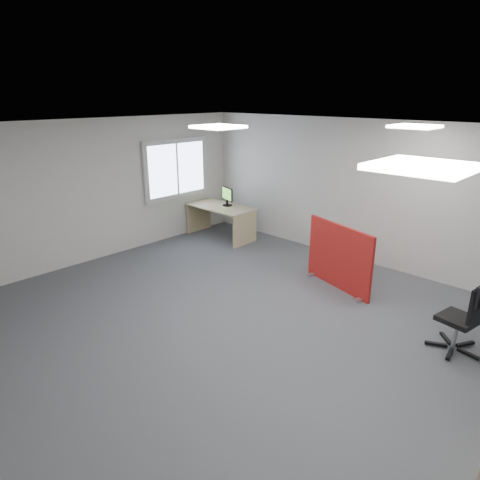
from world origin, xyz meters
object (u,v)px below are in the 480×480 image
Objects in this scene: monitor_second at (227,196)px; office_chair at (468,314)px; red_divider at (339,257)px; second_desk at (222,214)px.

monitor_second reaches higher than office_chair.
red_divider reaches higher than second_desk.
red_divider is at bearing 174.40° from office_chair.
second_desk is 3.48× the size of monitor_second.
red_divider is 3.36m from monitor_second.
office_chair reaches higher than second_desk.
office_chair is at bearing -11.78° from second_desk.
office_chair is (2.19, -0.62, 0.02)m from red_divider.
second_desk is 1.58× the size of office_chair.
second_desk is 5.66m from office_chair.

